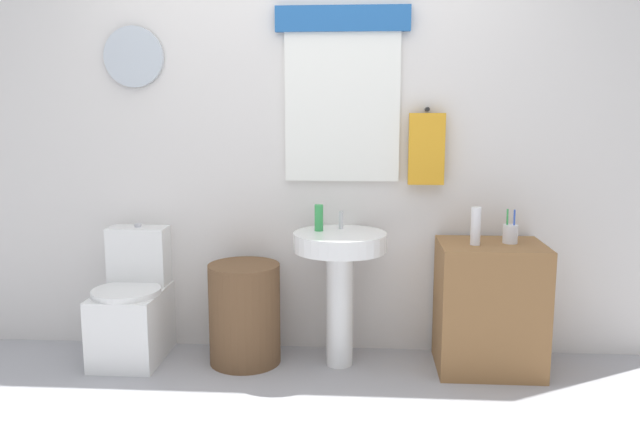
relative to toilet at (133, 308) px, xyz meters
The scene contains 9 objects.
back_wall 1.45m from the toilet, 14.72° to the left, with size 4.40×0.18×2.60m.
toilet is the anchor object (origin of this frame).
laundry_hamper 0.66m from the toilet, ahead, with size 0.40×0.40×0.57m, color brown.
pedestal_sink 1.22m from the toilet, ahead, with size 0.51×0.51×0.76m.
faucet 1.30m from the toilet, ahead, with size 0.03×0.03×0.10m, color silver.
wooden_cabinet 2.01m from the toilet, ahead, with size 0.56×0.44×0.71m, color olive.
soap_bottle 1.20m from the toilet, ahead, with size 0.05×0.05×0.15m, color green.
lotion_bottle 1.98m from the toilet, ahead, with size 0.05×0.05×0.20m, color white.
toothbrush_cup 2.16m from the toilet, ahead, with size 0.08×0.08×0.19m.
Camera 1 is at (0.30, -2.54, 1.42)m, focal length 35.53 mm.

